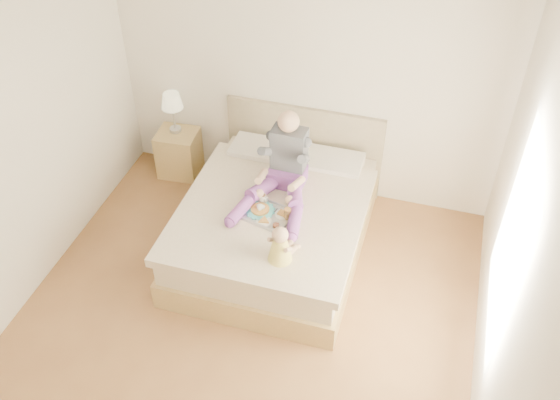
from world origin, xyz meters
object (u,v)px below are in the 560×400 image
(adult, at_px, (283,170))
(nightstand, at_px, (179,153))
(bed, at_px, (277,219))
(tray, at_px, (268,213))
(baby, at_px, (281,246))

(adult, bearing_deg, nightstand, 156.51)
(bed, distance_m, adult, 0.55)
(adult, distance_m, tray, 0.44)
(tray, height_order, baby, baby)
(tray, xyz_separation_m, baby, (0.26, -0.49, 0.12))
(adult, bearing_deg, baby, -73.00)
(bed, xyz_separation_m, nightstand, (-1.40, 0.80, -0.05))
(bed, height_order, nightstand, bed)
(nightstand, distance_m, tray, 1.80)
(baby, bearing_deg, adult, 130.84)
(baby, bearing_deg, bed, 134.68)
(bed, distance_m, tray, 0.42)
(nightstand, xyz_separation_m, baby, (1.67, -1.56, 0.49))
(adult, bearing_deg, bed, -100.06)
(tray, bearing_deg, adult, 100.30)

